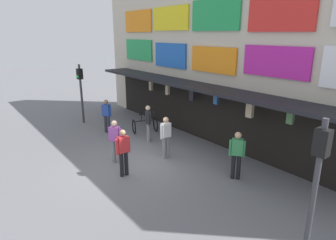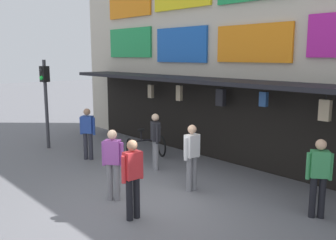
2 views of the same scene
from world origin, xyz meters
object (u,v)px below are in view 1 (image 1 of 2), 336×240
object	(u,v)px
traffic_light_near	(80,84)
pedestrian_in_red	(166,135)
bicycle_parked	(145,125)
pedestrian_in_blue	(148,121)
pedestrian_in_green	(107,114)
pedestrian_in_black	(115,139)
pedestrian_in_purple	(237,153)
traffic_light_far	(318,168)
pedestrian_in_yellow	(123,150)

from	to	relation	value
traffic_light_near	pedestrian_in_red	distance (m)	6.72
bicycle_parked	pedestrian_in_blue	xyz separation A→B (m)	(1.12, -0.54, 0.55)
pedestrian_in_green	pedestrian_in_black	distance (m)	3.70
pedestrian_in_green	pedestrian_in_purple	bearing A→B (deg)	10.20
pedestrian_in_red	pedestrian_in_black	bearing A→B (deg)	-113.89
traffic_light_far	pedestrian_in_purple	bearing A→B (deg)	154.50
pedestrian_in_blue	pedestrian_in_red	world-z (taller)	same
pedestrian_in_blue	traffic_light_near	bearing A→B (deg)	-164.70
traffic_light_near	pedestrian_in_red	xyz separation A→B (m)	(6.56, 0.79, -1.19)
pedestrian_in_yellow	pedestrian_in_black	xyz separation A→B (m)	(-1.14, 0.28, 0.00)
traffic_light_far	pedestrian_in_yellow	world-z (taller)	traffic_light_far
traffic_light_far	pedestrian_in_purple	distance (m)	3.86
traffic_light_near	pedestrian_in_black	size ratio (longest dim) A/B	1.90
pedestrian_in_green	pedestrian_in_red	size ratio (longest dim) A/B	1.00
pedestrian_in_yellow	pedestrian_in_blue	xyz separation A→B (m)	(-2.30, 2.55, 0.00)
traffic_light_far	pedestrian_in_blue	bearing A→B (deg)	171.31
pedestrian_in_purple	pedestrian_in_black	bearing A→B (deg)	-144.43
pedestrian_in_red	bicycle_parked	bearing A→B (deg)	161.75
bicycle_parked	pedestrian_in_yellow	bearing A→B (deg)	-42.07
traffic_light_far	pedestrian_in_yellow	bearing A→B (deg)	-167.33
pedestrian_in_green	pedestrian_in_blue	bearing A→B (deg)	22.32
traffic_light_far	bicycle_parked	world-z (taller)	traffic_light_far
traffic_light_far	pedestrian_in_green	size ratio (longest dim) A/B	1.90
pedestrian_in_purple	pedestrian_in_red	size ratio (longest dim) A/B	1.00
pedestrian_in_black	pedestrian_in_blue	distance (m)	2.55
bicycle_parked	pedestrian_in_red	xyz separation A→B (m)	(3.08, -1.02, 0.55)
bicycle_parked	pedestrian_in_blue	distance (m)	1.36
bicycle_parked	pedestrian_in_black	bearing A→B (deg)	-50.86
bicycle_parked	pedestrian_in_red	size ratio (longest dim) A/B	0.79
pedestrian_in_yellow	pedestrian_in_blue	world-z (taller)	same
traffic_light_near	traffic_light_far	world-z (taller)	same
traffic_light_far	pedestrian_in_green	bearing A→B (deg)	178.33
pedestrian_in_purple	pedestrian_in_yellow	bearing A→B (deg)	-130.98
pedestrian_in_blue	pedestrian_in_purple	xyz separation A→B (m)	(4.81, 0.34, 0.00)
bicycle_parked	pedestrian_in_blue	size ratio (longest dim) A/B	0.79
traffic_light_near	pedestrian_in_yellow	bearing A→B (deg)	-10.57
traffic_light_far	pedestrian_in_black	world-z (taller)	traffic_light_far
traffic_light_far	pedestrian_in_red	distance (m)	6.32
pedestrian_in_blue	pedestrian_in_purple	world-z (taller)	same
pedestrian_in_green	pedestrian_in_blue	size ratio (longest dim) A/B	1.00
pedestrian_in_green	bicycle_parked	bearing A→B (deg)	51.86
pedestrian_in_purple	traffic_light_near	bearing A→B (deg)	-170.36
pedestrian_in_green	traffic_light_near	bearing A→B (deg)	-172.10
bicycle_parked	traffic_light_far	bearing A→B (deg)	-10.91
pedestrian_in_black	pedestrian_in_purple	world-z (taller)	same
pedestrian_in_green	pedestrian_in_purple	distance (m)	7.21
pedestrian_in_red	pedestrian_in_yellow	bearing A→B (deg)	-80.64
bicycle_parked	pedestrian_in_purple	bearing A→B (deg)	-1.95
traffic_light_near	pedestrian_in_blue	world-z (taller)	traffic_light_near
bicycle_parked	pedestrian_in_yellow	world-z (taller)	pedestrian_in_yellow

